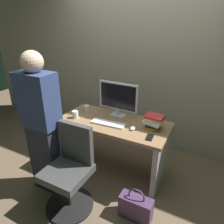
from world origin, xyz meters
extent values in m
plane|color=brown|center=(0.00, 0.00, 0.00)|extent=(9.00, 9.00, 0.00)
cube|color=#9E9384|center=(0.00, 0.92, 1.50)|extent=(6.40, 0.10, 3.00)
cube|color=#93704C|center=(0.00, 0.00, 0.70)|extent=(1.39, 0.65, 0.04)
cube|color=#B2B2B7|center=(-0.64, 0.00, 0.34)|extent=(0.06, 0.57, 0.68)
cube|color=#B2B2B7|center=(0.64, 0.00, 0.34)|extent=(0.06, 0.57, 0.68)
cylinder|color=black|center=(-0.13, -0.81, 0.01)|extent=(0.52, 0.52, 0.03)
cylinder|color=black|center=(-0.13, -0.81, 0.23)|extent=(0.05, 0.05, 0.39)
cube|color=#3F3F3F|center=(-0.13, -0.81, 0.46)|extent=(0.44, 0.44, 0.08)
cube|color=#3F3F3F|center=(-0.13, -0.62, 0.72)|extent=(0.40, 0.06, 0.44)
cube|color=#262838|center=(-0.54, -0.67, 0.42)|extent=(0.34, 0.20, 0.85)
cube|color=navy|center=(-0.54, -0.67, 1.14)|extent=(0.40, 0.24, 0.58)
sphere|color=beige|center=(-0.54, -0.67, 1.53)|extent=(0.22, 0.22, 0.22)
cube|color=silver|center=(-0.03, 0.18, 0.73)|extent=(0.21, 0.15, 0.02)
cube|color=silver|center=(-0.03, 0.18, 0.78)|extent=(0.04, 0.03, 0.08)
cube|color=silver|center=(-0.03, 0.18, 1.00)|extent=(0.54, 0.05, 0.36)
cube|color=black|center=(-0.03, 0.16, 1.00)|extent=(0.50, 0.03, 0.32)
cube|color=white|center=(-0.03, -0.10, 0.73)|extent=(0.44, 0.15, 0.02)
ellipsoid|color=white|center=(0.29, -0.08, 0.74)|extent=(0.06, 0.10, 0.03)
cylinder|color=white|center=(-0.50, -0.14, 0.77)|extent=(0.08, 0.08, 0.09)
cylinder|color=white|center=(-0.48, 0.12, 0.77)|extent=(0.08, 0.08, 0.08)
cube|color=gold|center=(0.49, 0.06, 0.74)|extent=(0.19, 0.18, 0.03)
cube|color=black|center=(0.49, 0.06, 0.77)|extent=(0.19, 0.17, 0.03)
cube|color=white|center=(0.49, 0.05, 0.81)|extent=(0.24, 0.20, 0.04)
cube|color=beige|center=(0.50, 0.05, 0.84)|extent=(0.20, 0.13, 0.04)
cube|color=red|center=(0.50, 0.06, 0.88)|extent=(0.22, 0.17, 0.03)
cube|color=black|center=(0.53, -0.17, 0.73)|extent=(0.08, 0.15, 0.01)
cube|color=#4C3356|center=(0.57, -0.60, 0.13)|extent=(0.34, 0.14, 0.26)
torus|color=#4C3356|center=(0.57, -0.60, 0.29)|extent=(0.18, 0.02, 0.18)
camera|label=1|loc=(1.06, -2.07, 1.89)|focal=33.04mm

